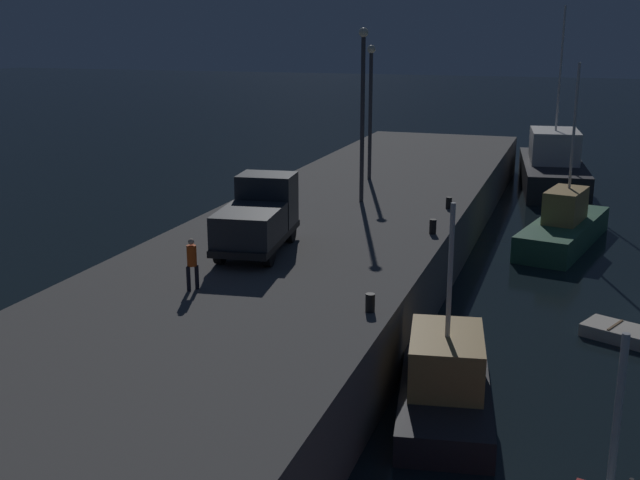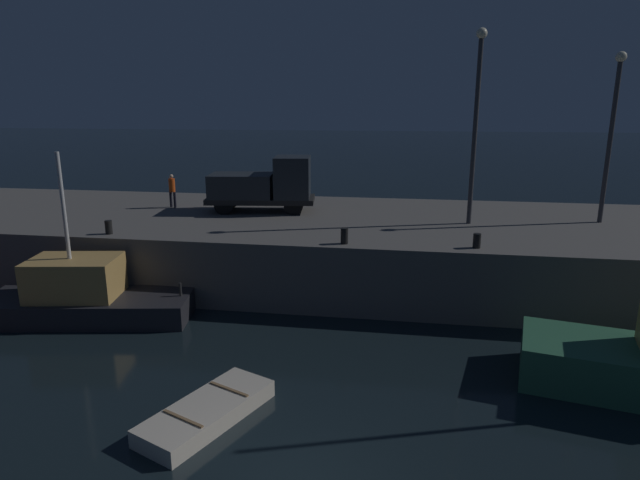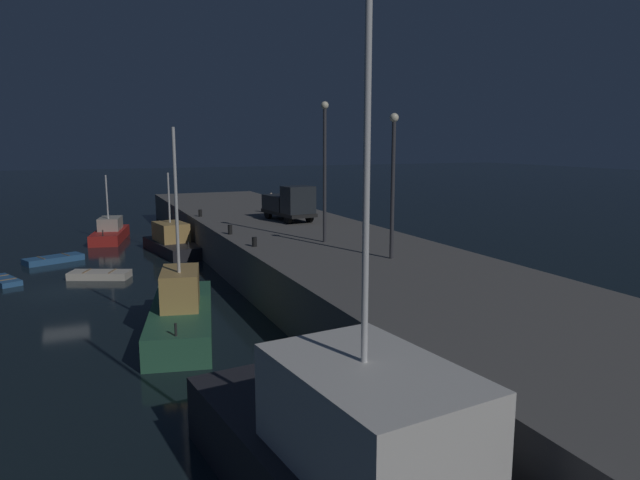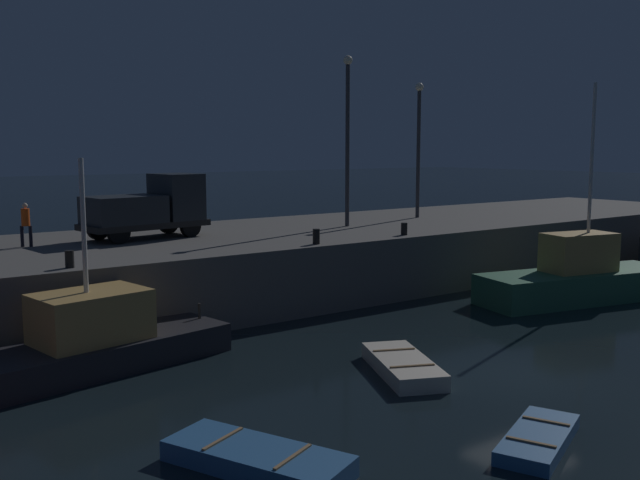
% 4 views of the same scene
% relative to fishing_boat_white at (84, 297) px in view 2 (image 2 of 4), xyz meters
% --- Properties ---
extents(pier_quay, '(62.09, 10.99, 2.70)m').
position_rel_fishing_boat_white_xyz_m(pier_quay, '(9.56, 7.06, 0.49)').
color(pier_quay, '#5B5956').
rests_on(pier_quay, ground).
extents(fishing_boat_white, '(7.79, 3.74, 6.17)m').
position_rel_fishing_boat_white_xyz_m(fishing_boat_white, '(0.00, 0.00, 0.00)').
color(fishing_boat_white, '#232328').
rests_on(fishing_boat_white, ground).
extents(dinghy_red_small, '(2.79, 3.94, 0.50)m').
position_rel_fishing_boat_white_xyz_m(dinghy_red_small, '(6.86, -5.60, -0.64)').
color(dinghy_red_small, beige).
rests_on(dinghy_red_small, ground).
extents(lamp_post_west, '(0.44, 0.44, 8.04)m').
position_rel_fishing_boat_white_xyz_m(lamp_post_west, '(14.38, 6.59, 6.53)').
color(lamp_post_west, '#38383D').
rests_on(lamp_post_west, pier_quay).
extents(lamp_post_east, '(0.44, 0.44, 7.17)m').
position_rel_fishing_boat_white_xyz_m(lamp_post_east, '(20.13, 7.74, 6.07)').
color(lamp_post_east, '#38383D').
rests_on(lamp_post_east, pier_quay).
extents(utility_truck, '(5.38, 2.74, 2.65)m').
position_rel_fishing_boat_white_xyz_m(utility_truck, '(4.91, 7.89, 3.11)').
color(utility_truck, black).
rests_on(utility_truck, pier_quay).
extents(dockworker, '(0.42, 0.42, 1.68)m').
position_rel_fishing_boat_white_xyz_m(dockworker, '(0.03, 8.08, 2.79)').
color(dockworker, black).
rests_on(dockworker, pier_quay).
extents(bollard_west, '(0.28, 0.28, 0.60)m').
position_rel_fishing_boat_white_xyz_m(bollard_west, '(9.41, 2.21, 2.14)').
color(bollard_west, black).
rests_on(bollard_west, pier_quay).
extents(bollard_central, '(0.28, 0.28, 0.55)m').
position_rel_fishing_boat_white_xyz_m(bollard_central, '(-0.10, 2.26, 2.11)').
color(bollard_central, black).
rests_on(bollard_central, pier_quay).
extents(bollard_east, '(0.28, 0.28, 0.53)m').
position_rel_fishing_boat_white_xyz_m(bollard_east, '(14.21, 2.37, 2.10)').
color(bollard_east, black).
rests_on(bollard_east, pier_quay).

